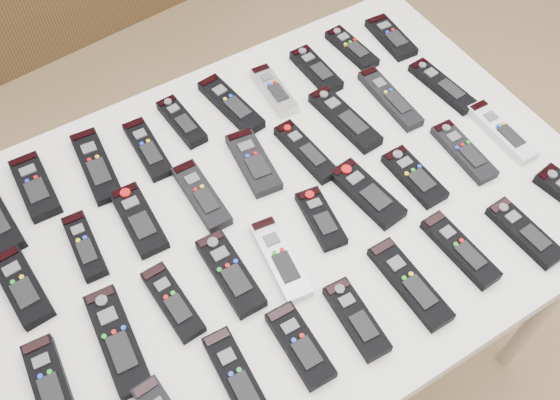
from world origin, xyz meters
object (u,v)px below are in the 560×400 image
remote_7 (316,70)px  remote_12 (139,220)px  remote_26 (414,176)px  remote_17 (390,98)px  remote_25 (367,193)px  remote_36 (525,233)px  remote_18 (442,86)px  remote_4 (182,122)px  remote_22 (230,273)px  remote_5 (231,105)px  remote_24 (321,218)px  remote_23 (280,259)px  remote_3 (148,149)px  remote_19 (49,381)px  remote_10 (22,287)px  remote_33 (356,319)px  table (280,221)px  remote_31 (238,379)px  remote_34 (410,283)px  remote_8 (352,48)px  remote_15 (305,151)px  remote_1 (35,186)px  remote_11 (85,246)px  remote_27 (464,152)px  remote_16 (345,119)px  remote_2 (96,166)px  remote_6 (274,91)px  remote_35 (460,250)px  remote_28 (502,132)px  remote_32 (300,345)px  remote_9 (391,37)px  remote_20 (118,340)px  remote_13 (201,196)px  remote_21 (173,302)px

remote_7 → remote_12: 0.56m
remote_26 → remote_17: bearing=64.4°
remote_25 → remote_36: size_ratio=1.06×
remote_18 → remote_17: bearing=161.8°
remote_4 → remote_22: 0.40m
remote_5 → remote_24: 0.36m
remote_23 → remote_25: remote_25 is taller
remote_3 → remote_19: remote_19 is taller
remote_10 → remote_33: size_ratio=1.09×
remote_5 → remote_25: size_ratio=1.12×
table → remote_33: 0.30m
remote_31 → remote_18: bearing=28.5°
remote_22 → remote_34: remote_22 is taller
remote_8 → remote_15: (-0.27, -0.21, 0.00)m
remote_5 → remote_34: remote_5 is taller
remote_1 → remote_23: (0.34, -0.41, -0.00)m
remote_33 → remote_11: bearing=135.2°
remote_10 → remote_15: bearing=-4.7°
remote_31 → remote_27: bearing=18.2°
remote_11 → remote_24: 0.46m
remote_26 → remote_27: same height
remote_16 → remote_2: bearing=157.6°
remote_6 → remote_15: same height
remote_16 → remote_35: same height
remote_27 → remote_11: bearing=167.9°
remote_6 → remote_36: size_ratio=0.97×
remote_8 → remote_28: same height
remote_5 → remote_32: 0.59m
remote_5 → remote_24: (0.00, -0.36, -0.00)m
remote_26 → remote_36: 0.24m
remote_16 → remote_22: size_ratio=1.11×
remote_1 → remote_5: size_ratio=0.86×
remote_8 → remote_18: 0.24m
remote_10 → remote_26: (0.78, -0.18, -0.00)m
remote_5 → remote_27: 0.52m
remote_3 → remote_17: (0.53, -0.16, 0.00)m
remote_9 → remote_35: remote_35 is taller
remote_34 → remote_36: 0.26m
remote_20 → remote_28: size_ratio=1.14×
remote_12 → remote_13: size_ratio=0.97×
remote_1 → remote_17: (0.77, -0.18, -0.00)m
remote_11 → remote_23: bearing=-32.4°
remote_5 → remote_13: size_ratio=1.10×
remote_20 → remote_26: bearing=5.1°
table → remote_35: (0.24, -0.28, 0.07)m
remote_27 → remote_36: 0.22m
remote_16 → remote_18: 0.26m
remote_10 → remote_6: bearing=11.5°
remote_24 → remote_21: bearing=-170.0°
remote_6 → remote_13: same height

